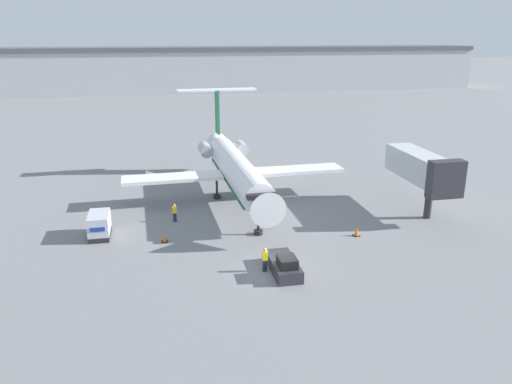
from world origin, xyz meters
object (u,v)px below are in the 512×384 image
airplane_main (236,168)px  luggage_cart (99,225)px  jet_bridge (422,168)px  worker_by_wing (175,212)px  worker_near_tug (265,259)px  traffic_cone_left (165,238)px  pushback_tug (284,265)px  traffic_cone_right (357,232)px

airplane_main → luggage_cart: size_ratio=8.08×
luggage_cart → jet_bridge: (30.16, 0.17, 3.40)m
luggage_cart → worker_by_wing: (6.53, 2.36, -0.13)m
worker_near_tug → traffic_cone_left: worker_near_tug is taller
worker_near_tug → traffic_cone_left: bearing=135.3°
worker_by_wing → traffic_cone_left: 4.79m
traffic_cone_left → worker_by_wing: bearing=76.8°
pushback_tug → traffic_cone_right: 9.62m
pushback_tug → traffic_cone_left: bearing=138.3°
worker_near_tug → worker_by_wing: (-6.03, 11.67, -0.07)m
jet_bridge → traffic_cone_left: bearing=-174.4°
worker_near_tug → worker_by_wing: bearing=117.3°
worker_near_tug → jet_bridge: bearing=28.3°
luggage_cart → traffic_cone_right: (21.83, -4.36, -0.65)m
pushback_tug → worker_near_tug: size_ratio=2.43×
pushback_tug → worker_near_tug: worker_near_tug is taller
traffic_cone_left → traffic_cone_right: size_ratio=0.75×
worker_by_wing → traffic_cone_right: 16.72m
airplane_main → traffic_cone_right: size_ratio=31.66×
airplane_main → traffic_cone_left: (-7.78, -9.87, -3.18)m
pushback_tug → traffic_cone_right: size_ratio=5.48×
jet_bridge → worker_near_tug: bearing=-151.7°
pushback_tug → traffic_cone_right: bearing=34.3°
worker_by_wing → traffic_cone_right: bearing=-23.7°
traffic_cone_left → jet_bridge: jet_bridge is taller
traffic_cone_right → jet_bridge: (8.33, 4.53, 4.05)m
airplane_main → pushback_tug: (0.66, -17.38, -2.89)m
airplane_main → jet_bridge: bearing=-23.7°
luggage_cart → worker_by_wing: luggage_cart is taller
worker_near_tug → traffic_cone_right: bearing=28.1°
airplane_main → worker_near_tug: airplane_main is taller
worker_by_wing → jet_bridge: 24.00m
pushback_tug → luggage_cart: 16.98m
traffic_cone_right → traffic_cone_left: bearing=172.7°
traffic_cone_right → pushback_tug: bearing=-145.7°
airplane_main → traffic_cone_right: (8.61, -11.97, -3.07)m
jet_bridge → luggage_cart: bearing=-179.7°
airplane_main → traffic_cone_right: bearing=-54.3°
traffic_cone_left → worker_near_tug: bearing=-44.7°
worker_by_wing → jet_bridge: (23.64, -2.19, 3.53)m
luggage_cart → airplane_main: bearing=29.9°
pushback_tug → luggage_cart: bearing=144.8°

